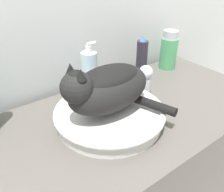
# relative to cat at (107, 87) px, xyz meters

# --- Properties ---
(sink_basin) EXTENTS (0.36, 0.36, 0.05)m
(sink_basin) POSITION_rel_cat_xyz_m (0.01, 0.00, -0.11)
(sink_basin) COLOR silver
(sink_basin) RESTS_ON vanity_counter
(cat) EXTENTS (0.30, 0.24, 0.17)m
(cat) POSITION_rel_cat_xyz_m (0.00, 0.00, 0.00)
(cat) COLOR black
(cat) RESTS_ON sink_basin
(faucet) EXTENTS (0.16, 0.07, 0.16)m
(faucet) POSITION_rel_cat_xyz_m (0.20, 0.05, -0.06)
(faucet) COLOR silver
(faucet) RESTS_ON vanity_counter
(mouthwash_bottle) EXTENTS (0.08, 0.08, 0.18)m
(mouthwash_bottle) POSITION_rel_cat_xyz_m (0.50, 0.19, -0.05)
(mouthwash_bottle) COLOR #4CA366
(mouthwash_bottle) RESTS_ON vanity_counter
(soap_pump_bottle) EXTENTS (0.06, 0.06, 0.21)m
(soap_pump_bottle) POSITION_rel_cat_xyz_m (0.06, 0.19, -0.05)
(soap_pump_bottle) COLOR silver
(soap_pump_bottle) RESTS_ON vanity_counter
(hairspray_can_black) EXTENTS (0.05, 0.05, 0.19)m
(hairspray_can_black) POSITION_rel_cat_xyz_m (0.32, 0.19, -0.05)
(hairspray_can_black) COLOR #28232D
(hairspray_can_black) RESTS_ON vanity_counter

